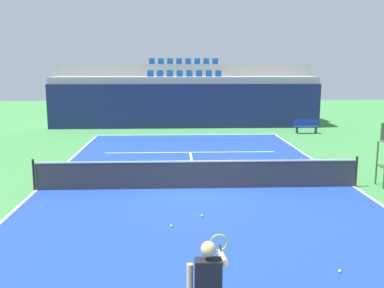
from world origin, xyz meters
TOP-DOWN VIEW (x-y plane):
  - ground_plane at (0.00, 0.00)m, footprint 80.00×80.00m
  - court_surface at (0.00, 0.00)m, footprint 11.00×24.00m
  - baseline_far at (0.00, 11.95)m, footprint 11.00×0.10m
  - sideline_left at (-5.45, 0.00)m, footprint 0.10×24.00m
  - sideline_right at (5.45, 0.00)m, footprint 0.10×24.00m
  - service_line_far at (0.00, 6.40)m, footprint 8.26×0.10m
  - centre_service_line at (0.00, 3.20)m, footprint 0.10×6.40m
  - back_wall at (0.00, 14.94)m, footprint 18.36×0.30m
  - stands_tier_lower at (0.00, 16.29)m, footprint 18.36×2.40m
  - stands_tier_upper at (0.00, 18.69)m, footprint 18.36×2.40m
  - seating_row_lower at (0.00, 16.39)m, footprint 5.20×0.44m
  - seating_row_upper at (0.00, 18.79)m, footprint 5.20×0.44m
  - tennis_net at (0.00, 0.00)m, footprint 11.08×0.08m
  - player_bench at (7.50, 12.30)m, footprint 1.50×0.40m
  - tennis_ball_0 at (2.53, -6.34)m, footprint 0.07×0.07m
  - tennis_ball_1 at (-0.03, -2.88)m, footprint 0.07×0.07m
  - tennis_ball_2 at (-0.88, -3.65)m, footprint 0.07×0.07m

SIDE VIEW (x-z plane):
  - ground_plane at x=0.00m, z-range 0.00..0.00m
  - court_surface at x=0.00m, z-range 0.00..0.01m
  - baseline_far at x=0.00m, z-range 0.01..0.01m
  - sideline_left at x=-5.45m, z-range 0.01..0.01m
  - sideline_right at x=5.45m, z-range 0.01..0.01m
  - service_line_far at x=0.00m, z-range 0.01..0.01m
  - centre_service_line at x=0.00m, z-range 0.01..0.01m
  - tennis_ball_0 at x=2.53m, z-range 0.01..0.08m
  - tennis_ball_1 at x=-0.03m, z-range 0.01..0.08m
  - tennis_ball_2 at x=-0.88m, z-range 0.01..0.08m
  - player_bench at x=7.50m, z-range 0.08..0.93m
  - tennis_net at x=0.00m, z-range -0.03..1.04m
  - back_wall at x=0.00m, z-range 0.00..2.98m
  - stands_tier_lower at x=0.00m, z-range 0.00..3.44m
  - stands_tier_upper at x=0.00m, z-range 0.00..4.31m
  - seating_row_lower at x=0.00m, z-range 3.35..3.79m
  - seating_row_upper at x=0.00m, z-range 4.21..4.65m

